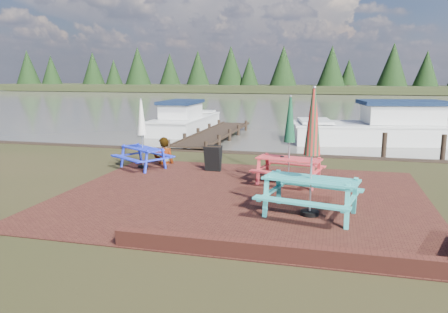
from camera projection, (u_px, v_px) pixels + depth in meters
name	position (u px, v px, depth m)	size (l,w,h in m)	color
ground	(232.00, 208.00, 9.97)	(120.00, 120.00, 0.00)	black
paving	(241.00, 196.00, 10.92)	(9.00, 7.50, 0.02)	#3C1813
brick_wall	(327.00, 253.00, 7.12)	(6.21, 1.79, 0.30)	#4C1E16
water	(313.00, 103.00, 45.21)	(120.00, 60.00, 0.02)	#403F37
far_treeline	(323.00, 72.00, 72.21)	(120.00, 10.00, 8.10)	black
picnic_table_teal	(311.00, 172.00, 9.26)	(2.30, 2.13, 2.75)	teal
picnic_table_red	(289.00, 154.00, 12.00)	(2.02, 1.86, 2.43)	#C53237
picnic_table_blue	(142.00, 144.00, 14.06)	(2.12, 2.07, 2.23)	#1C2FD5
chalkboard	(213.00, 159.00, 13.64)	(0.50, 0.48, 0.80)	black
jetty	(215.00, 134.00, 21.53)	(1.76, 9.08, 1.00)	black
boat_jetty	(185.00, 121.00, 24.64)	(2.37, 6.73, 1.95)	silver
boat_near	(384.00, 129.00, 20.46)	(8.48, 4.24, 2.19)	silver
person	(163.00, 137.00, 14.62)	(0.67, 0.44, 1.85)	gray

